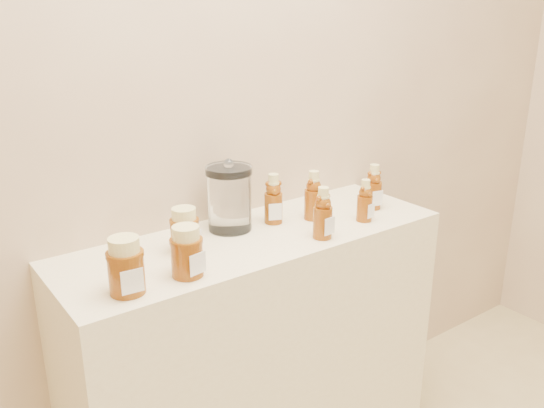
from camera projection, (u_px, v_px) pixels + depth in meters
wall_back at (217, 76)px, 1.72m from camera, size 3.50×0.02×2.70m
display_table at (257, 364)px, 1.87m from camera, size 1.20×0.40×0.90m
bear_bottle_back_left at (273, 195)px, 1.79m from camera, size 0.08×0.08×0.18m
bear_bottle_back_mid at (313, 192)px, 1.82m from camera, size 0.08×0.08×0.18m
bear_bottle_back_right at (374, 184)px, 1.92m from camera, size 0.07×0.07×0.17m
bear_bottle_front_left at (323, 210)px, 1.67m from camera, size 0.06×0.06×0.18m
bear_bottle_front_right at (365, 198)px, 1.81m from camera, size 0.06×0.06×0.15m
honey_jar_left at (126, 266)px, 1.36m from camera, size 0.10×0.10×0.14m
honey_jar_back at (185, 230)px, 1.58m from camera, size 0.10×0.10×0.13m
honey_jar_front at (187, 251)px, 1.44m from camera, size 0.10×0.10×0.13m
glass_canister at (229, 196)px, 1.73m from camera, size 0.15×0.15×0.22m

